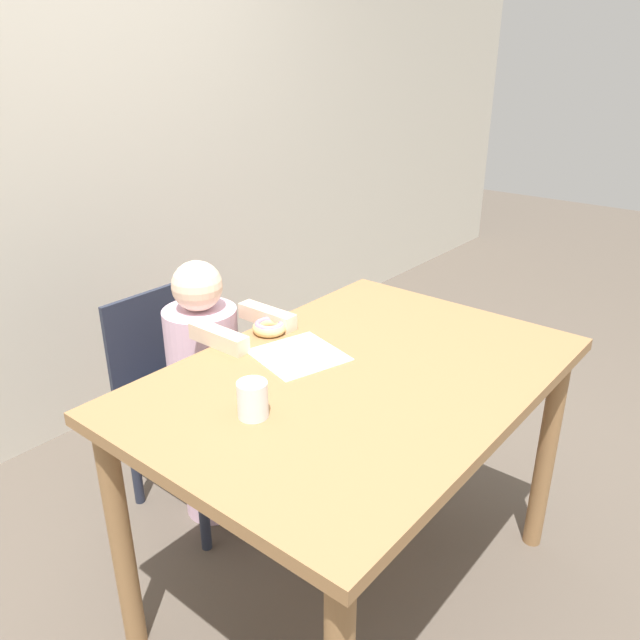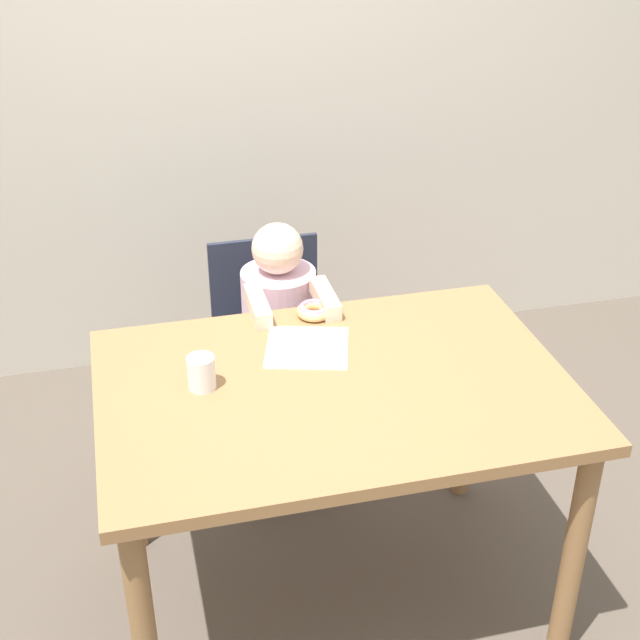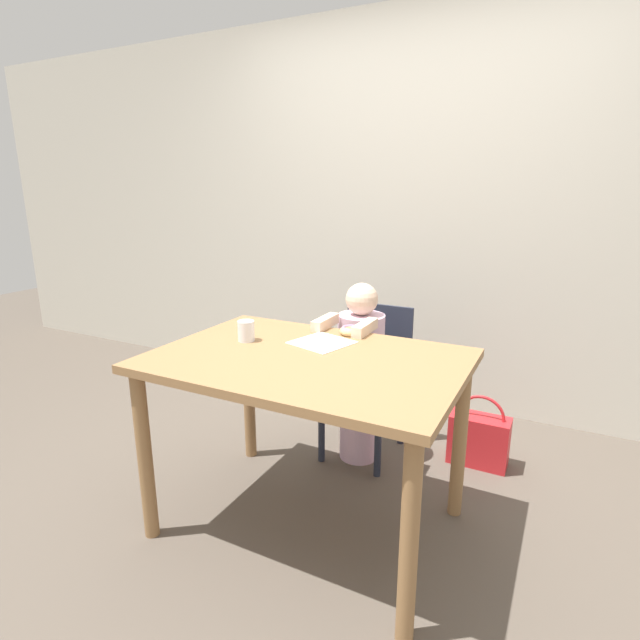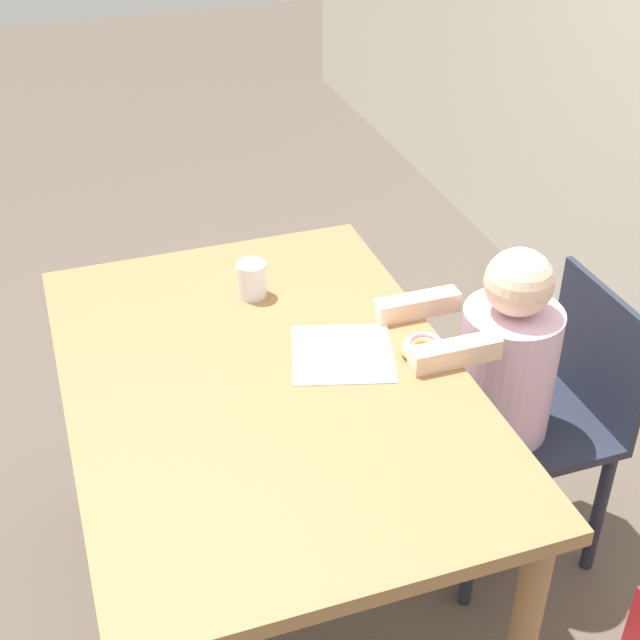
{
  "view_description": "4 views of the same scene",
  "coord_description": "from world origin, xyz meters",
  "px_view_note": "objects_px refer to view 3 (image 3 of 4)",
  "views": [
    {
      "loc": [
        -1.22,
        -0.86,
        1.58
      ],
      "look_at": [
        -0.01,
        0.13,
        0.9
      ],
      "focal_mm": 35.0,
      "sensor_mm": 36.0,
      "label": 1
    },
    {
      "loc": [
        -0.5,
        -1.88,
        2.07
      ],
      "look_at": [
        -0.01,
        0.13,
        0.9
      ],
      "focal_mm": 50.0,
      "sensor_mm": 36.0,
      "label": 2
    },
    {
      "loc": [
        0.91,
        -1.66,
        1.44
      ],
      "look_at": [
        -0.01,
        0.13,
        0.9
      ],
      "focal_mm": 28.0,
      "sensor_mm": 36.0,
      "label": 3
    },
    {
      "loc": [
        1.5,
        -0.39,
        1.96
      ],
      "look_at": [
        -0.01,
        0.13,
        0.9
      ],
      "focal_mm": 50.0,
      "sensor_mm": 36.0,
      "label": 4
    }
  ],
  "objects_px": {
    "handbag": "(479,439)",
    "cup": "(246,331)",
    "child_figure": "(360,373)",
    "donut": "(351,330)",
    "chair": "(368,376)"
  },
  "relations": [
    {
      "from": "handbag",
      "to": "chair",
      "type": "bearing_deg",
      "value": -169.69
    },
    {
      "from": "handbag",
      "to": "donut",
      "type": "bearing_deg",
      "value": -138.13
    },
    {
      "from": "chair",
      "to": "child_figure",
      "type": "relative_size",
      "value": 0.83
    },
    {
      "from": "donut",
      "to": "handbag",
      "type": "distance_m",
      "value": 0.97
    },
    {
      "from": "chair",
      "to": "handbag",
      "type": "relative_size",
      "value": 2.05
    },
    {
      "from": "handbag",
      "to": "cup",
      "type": "relative_size",
      "value": 4.31
    },
    {
      "from": "child_figure",
      "to": "donut",
      "type": "relative_size",
      "value": 9.19
    },
    {
      "from": "chair",
      "to": "cup",
      "type": "height_order",
      "value": "cup"
    },
    {
      "from": "child_figure",
      "to": "cup",
      "type": "distance_m",
      "value": 0.72
    },
    {
      "from": "cup",
      "to": "handbag",
      "type": "bearing_deg",
      "value": 40.67
    },
    {
      "from": "child_figure",
      "to": "cup",
      "type": "relative_size",
      "value": 10.65
    },
    {
      "from": "child_figure",
      "to": "donut",
      "type": "distance_m",
      "value": 0.41
    },
    {
      "from": "cup",
      "to": "donut",
      "type": "bearing_deg",
      "value": 38.83
    },
    {
      "from": "chair",
      "to": "cup",
      "type": "xyz_separation_m",
      "value": [
        -0.32,
        -0.67,
        0.39
      ]
    },
    {
      "from": "child_figure",
      "to": "donut",
      "type": "xyz_separation_m",
      "value": [
        0.06,
        -0.26,
        0.31
      ]
    }
  ]
}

